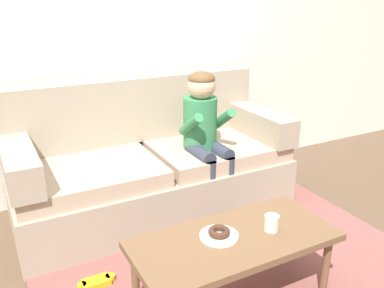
{
  "coord_description": "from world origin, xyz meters",
  "views": [
    {
      "loc": [
        -1.25,
        -1.93,
        1.63
      ],
      "look_at": [
        0.01,
        0.45,
        0.65
      ],
      "focal_mm": 38.46,
      "sensor_mm": 36.0,
      "label": 1
    }
  ],
  "objects_px": {
    "donut": "(219,232)",
    "toy_controller": "(96,283)",
    "mug": "(272,223)",
    "coffee_table": "(234,244)",
    "couch": "(151,166)",
    "person_child": "(205,129)"
  },
  "relations": [
    {
      "from": "couch",
      "to": "coffee_table",
      "type": "relative_size",
      "value": 1.89
    },
    {
      "from": "toy_controller",
      "to": "donut",
      "type": "bearing_deg",
      "value": -16.29
    },
    {
      "from": "coffee_table",
      "to": "toy_controller",
      "type": "height_order",
      "value": "coffee_table"
    },
    {
      "from": "coffee_table",
      "to": "person_child",
      "type": "distance_m",
      "value": 1.12
    },
    {
      "from": "coffee_table",
      "to": "donut",
      "type": "xyz_separation_m",
      "value": [
        -0.07,
        0.04,
        0.08
      ]
    },
    {
      "from": "mug",
      "to": "coffee_table",
      "type": "bearing_deg",
      "value": 170.74
    },
    {
      "from": "donut",
      "to": "toy_controller",
      "type": "height_order",
      "value": "donut"
    },
    {
      "from": "person_child",
      "to": "donut",
      "type": "distance_m",
      "value": 1.09
    },
    {
      "from": "couch",
      "to": "person_child",
      "type": "relative_size",
      "value": 1.91
    },
    {
      "from": "coffee_table",
      "to": "person_child",
      "type": "xyz_separation_m",
      "value": [
        0.39,
        1.01,
        0.3
      ]
    },
    {
      "from": "mug",
      "to": "couch",
      "type": "bearing_deg",
      "value": 98.73
    },
    {
      "from": "donut",
      "to": "coffee_table",
      "type": "bearing_deg",
      "value": -30.33
    },
    {
      "from": "person_child",
      "to": "mug",
      "type": "bearing_deg",
      "value": -99.41
    },
    {
      "from": "couch",
      "to": "toy_controller",
      "type": "relative_size",
      "value": 9.29
    },
    {
      "from": "donut",
      "to": "toy_controller",
      "type": "distance_m",
      "value": 0.83
    },
    {
      "from": "couch",
      "to": "toy_controller",
      "type": "xyz_separation_m",
      "value": [
        -0.67,
        -0.75,
        -0.33
      ]
    },
    {
      "from": "coffee_table",
      "to": "person_child",
      "type": "height_order",
      "value": "person_child"
    },
    {
      "from": "couch",
      "to": "person_child",
      "type": "xyz_separation_m",
      "value": [
        0.37,
        -0.21,
        0.31
      ]
    },
    {
      "from": "mug",
      "to": "person_child",
      "type": "bearing_deg",
      "value": 80.59
    },
    {
      "from": "coffee_table",
      "to": "toy_controller",
      "type": "bearing_deg",
      "value": 143.89
    },
    {
      "from": "mug",
      "to": "toy_controller",
      "type": "bearing_deg",
      "value": 149.59
    },
    {
      "from": "coffee_table",
      "to": "toy_controller",
      "type": "xyz_separation_m",
      "value": [
        -0.65,
        0.47,
        -0.34
      ]
    }
  ]
}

